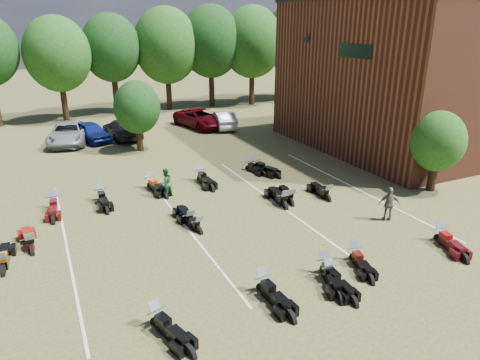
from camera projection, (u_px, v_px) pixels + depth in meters
ground at (272, 237)px, 18.28m from camera, size 160.00×160.00×0.00m
car_2 at (69, 133)px, 32.14m from camera, size 3.76×6.03×1.56m
car_3 at (122, 128)px, 33.62m from camera, size 2.64×5.42×1.52m
car_4 at (91, 132)px, 32.73m from camera, size 2.87×4.58×1.45m
car_5 at (223, 120)px, 36.81m from camera, size 2.34×4.66×1.47m
car_6 at (200, 118)px, 37.08m from camera, size 3.85×6.09×1.57m
car_7 at (304, 110)px, 41.02m from camera, size 2.18×4.68×1.32m
person_green at (166, 183)px, 22.19m from camera, size 0.93×0.83×1.58m
person_grey at (389, 204)px, 19.57m from camera, size 1.01×0.82×1.61m
motorcycle_1 at (158, 327)px, 12.90m from camera, size 1.34×2.30×1.22m
motorcycle_2 at (262, 292)px, 14.54m from camera, size 0.85×2.29×1.26m
motorcycle_3 at (324, 274)px, 15.60m from camera, size 1.35×2.35×1.25m
motorcycle_4 at (328, 280)px, 15.23m from camera, size 0.81×2.09×1.14m
motorcycle_5 at (353, 261)px, 16.46m from camera, size 1.18×2.11×1.12m
motorcycle_6 at (439, 241)px, 17.91m from camera, size 1.32×2.33×1.24m
motorcycle_7 at (32, 252)px, 17.05m from camera, size 0.97×2.34×1.27m
motorcycle_8 at (4, 273)px, 15.67m from camera, size 0.83×2.28×1.25m
motorcycle_9 at (191, 227)px, 19.14m from camera, size 0.73×2.25×1.25m
motorcycle_10 at (199, 232)px, 18.69m from camera, size 1.01×2.14×1.15m
motorcycle_11 at (291, 204)px, 21.55m from camera, size 1.17×2.33×1.25m
motorcycle_12 at (327, 200)px, 22.05m from camera, size 0.90×2.28×1.24m
motorcycle_13 at (284, 208)px, 21.15m from camera, size 1.03×2.51×1.36m
motorcycle_14 at (55, 208)px, 21.07m from camera, size 0.95×2.36×1.28m
motorcycle_16 at (101, 201)px, 21.98m from camera, size 0.78×2.32×1.29m
motorcycle_17 at (151, 188)px, 23.64m from camera, size 1.19×2.45×1.31m
motorcycle_18 at (249, 170)px, 26.55m from camera, size 1.02×2.09×1.12m
motorcycle_19 at (200, 181)px, 24.74m from camera, size 0.81×2.41×1.33m
motorcycle_20 at (256, 171)px, 26.40m from camera, size 1.45×2.55×1.35m
brick_building at (465, 67)px, 32.92m from camera, size 25.40×15.20×10.70m
tree_line at (112, 48)px, 40.21m from camera, size 56.00×6.00×9.79m
young_tree_near_building at (438, 141)px, 22.41m from camera, size 2.80×2.80×4.16m
young_tree_midfield at (137, 107)px, 29.51m from camera, size 3.20×3.20×4.70m
parking_lines at (183, 222)px, 19.60m from camera, size 20.10×14.00×0.01m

